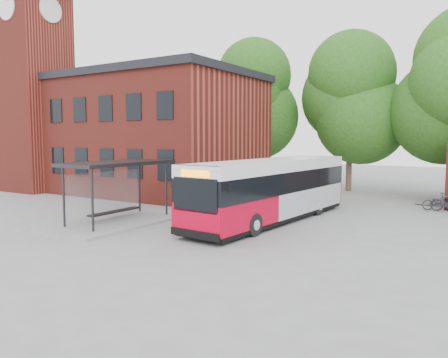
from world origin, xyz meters
The scene contains 9 objects.
ground centered at (0.00, 0.00, 0.00)m, with size 100.00×100.00×0.00m, color slate.
station_building centered at (-13.00, 9.00, 4.25)m, with size 18.40×10.40×8.50m, color maroon, non-canonical shape.
clock_tower centered at (-19.00, 5.00, 9.10)m, with size 5.20×5.20×18.20m, color maroon, non-canonical shape.
bus_shelter centered at (-4.50, -1.00, 1.45)m, with size 3.60×7.00×2.90m, color #28282B, non-canonical shape.
tree_0 centered at (-6.00, 16.00, 5.50)m, with size 7.92×7.92×11.00m, color #1F4D14, non-canonical shape.
tree_1 centered at (1.00, 17.00, 5.20)m, with size 7.92×7.92×10.40m, color #1F4D14, non-canonical shape.
city_bus centered at (1.35, 3.21, 1.46)m, with size 2.46×11.52×2.93m, color red, non-canonical shape.
bicycle_0 centered at (7.75, 10.79, 0.44)m, with size 0.58×1.67×0.88m, color black.
bicycle_1 centered at (8.20, 10.52, 0.51)m, with size 0.48×1.70×1.02m, color #262629.
Camera 1 is at (10.33, -15.45, 3.95)m, focal length 35.00 mm.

